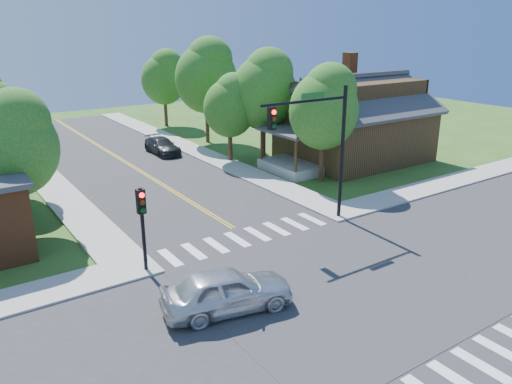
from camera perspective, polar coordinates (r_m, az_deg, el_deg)
ground at (r=20.67m, az=8.65°, el=-10.92°), size 100.00×100.00×0.00m
road_ns at (r=20.66m, az=8.65°, el=-10.87°), size 10.00×90.00×0.04m
road_ew at (r=20.66m, az=8.65°, el=-10.86°), size 90.00×10.00×0.04m
intersection_patch at (r=20.67m, az=8.65°, el=-10.92°), size 10.20×10.20×0.06m
sidewalk_ne at (r=41.62m, az=10.06°, el=4.39°), size 40.00×40.00×0.14m
crosswalk_north at (r=25.01m, az=-0.99°, el=-5.11°), size 8.85×2.00×0.01m
crosswalk_south at (r=17.43m, az=23.28°, el=-18.44°), size 8.85×2.00×0.01m
centerline at (r=20.65m, az=8.66°, el=-10.81°), size 0.30×90.00×0.01m
signal_mast_ne at (r=25.33m, az=7.19°, el=6.49°), size 5.30×0.42×7.20m
signal_pole_nw at (r=21.15m, az=-12.89°, el=-2.50°), size 0.34×0.42×3.80m
house_ne at (r=39.35m, az=11.18°, el=8.37°), size 13.05×8.80×7.11m
tree_e_a at (r=32.99m, az=7.94°, el=9.82°), size 4.63×4.39×7.86m
tree_e_b at (r=38.08m, az=1.04°, el=11.85°), size 5.04×4.78×8.56m
tree_e_c at (r=44.51m, az=-5.63°, el=13.31°), size 5.42×5.15×9.21m
tree_e_d at (r=52.68m, az=-10.39°, el=12.92°), size 4.60×4.37×7.82m
tree_w_a at (r=26.54m, az=-26.00°, el=5.25°), size 4.34×4.12×7.37m
tree_house at (r=37.90m, az=-2.89°, el=10.01°), size 3.99×3.79×6.78m
tree_bldg at (r=32.03m, az=-26.35°, el=6.23°), size 3.85×3.66×6.55m
car_silver at (r=18.70m, az=-3.31°, el=-11.21°), size 3.93×5.65×1.65m
car_dgrey at (r=41.61m, az=-10.67°, el=5.16°), size 1.83×4.40×1.27m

